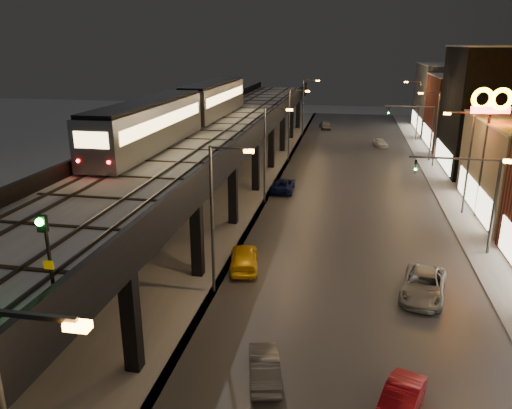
{
  "coord_description": "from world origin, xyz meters",
  "views": [
    {
      "loc": [
        6.87,
        -13.27,
        14.41
      ],
      "look_at": [
        1.48,
        15.21,
        5.0
      ],
      "focal_mm": 35.0,
      "sensor_mm": 36.0,
      "label": 1
    }
  ],
  "objects_px": {
    "car_near_white": "(264,368)",
    "car_mid_silver": "(283,185)",
    "car_far_white": "(325,125)",
    "car_onc_dark": "(423,286)",
    "subway_train": "(187,109)",
    "car_taxi": "(244,258)",
    "car_onc_red": "(380,143)",
    "car_onc_silver": "(400,404)",
    "rail_signal": "(45,241)"
  },
  "relations": [
    {
      "from": "car_near_white",
      "to": "car_mid_silver",
      "type": "height_order",
      "value": "car_mid_silver"
    },
    {
      "from": "car_far_white",
      "to": "car_onc_dark",
      "type": "distance_m",
      "value": 61.04
    },
    {
      "from": "subway_train",
      "to": "car_onc_dark",
      "type": "distance_m",
      "value": 28.16
    },
    {
      "from": "car_far_white",
      "to": "car_onc_dark",
      "type": "xyz_separation_m",
      "value": [
        9.11,
        -60.35,
        -0.03
      ]
    },
    {
      "from": "car_taxi",
      "to": "car_onc_dark",
      "type": "bearing_deg",
      "value": 159.5
    },
    {
      "from": "car_onc_red",
      "to": "car_mid_silver",
      "type": "bearing_deg",
      "value": -130.23
    },
    {
      "from": "car_far_white",
      "to": "car_onc_red",
      "type": "xyz_separation_m",
      "value": [
        8.73,
        -14.91,
        -0.14
      ]
    },
    {
      "from": "car_mid_silver",
      "to": "car_far_white",
      "type": "xyz_separation_m",
      "value": [
        2.06,
        39.93,
        0.09
      ]
    },
    {
      "from": "car_taxi",
      "to": "car_onc_silver",
      "type": "distance_m",
      "value": 15.39
    },
    {
      "from": "car_onc_dark",
      "to": "car_far_white",
      "type": "bearing_deg",
      "value": 110.56
    },
    {
      "from": "rail_signal",
      "to": "car_near_white",
      "type": "bearing_deg",
      "value": 45.55
    },
    {
      "from": "rail_signal",
      "to": "car_onc_dark",
      "type": "xyz_separation_m",
      "value": [
        13.76,
        15.2,
        -7.93
      ]
    },
    {
      "from": "subway_train",
      "to": "car_taxi",
      "type": "bearing_deg",
      "value": -61.19
    },
    {
      "from": "car_near_white",
      "to": "car_onc_dark",
      "type": "xyz_separation_m",
      "value": [
        7.94,
        9.27,
        0.1
      ]
    },
    {
      "from": "car_taxi",
      "to": "car_onc_silver",
      "type": "xyz_separation_m",
      "value": [
        9.03,
        -12.46,
        -0.14
      ]
    },
    {
      "from": "car_near_white",
      "to": "car_onc_dark",
      "type": "height_order",
      "value": "car_onc_dark"
    },
    {
      "from": "subway_train",
      "to": "car_far_white",
      "type": "xyz_separation_m",
      "value": [
        11.06,
        42.27,
        -7.67
      ]
    },
    {
      "from": "car_far_white",
      "to": "car_onc_silver",
      "type": "height_order",
      "value": "car_far_white"
    },
    {
      "from": "subway_train",
      "to": "car_onc_dark",
      "type": "xyz_separation_m",
      "value": [
        20.16,
        -18.09,
        -7.7
      ]
    },
    {
      "from": "car_near_white",
      "to": "car_mid_silver",
      "type": "relative_size",
      "value": 0.79
    },
    {
      "from": "subway_train",
      "to": "car_taxi",
      "type": "xyz_separation_m",
      "value": [
        8.93,
        -16.23,
        -7.65
      ]
    },
    {
      "from": "car_onc_dark",
      "to": "subway_train",
      "type": "bearing_deg",
      "value": 150.09
    },
    {
      "from": "car_far_white",
      "to": "car_taxi",
      "type": "bearing_deg",
      "value": 78.38
    },
    {
      "from": "subway_train",
      "to": "car_near_white",
      "type": "height_order",
      "value": "subway_train"
    },
    {
      "from": "car_onc_red",
      "to": "car_onc_dark",
      "type": "bearing_deg",
      "value": -106.43
    },
    {
      "from": "car_onc_red",
      "to": "car_onc_silver",
      "type": "bearing_deg",
      "value": -108.77
    },
    {
      "from": "rail_signal",
      "to": "car_onc_red",
      "type": "height_order",
      "value": "rail_signal"
    },
    {
      "from": "car_near_white",
      "to": "car_onc_silver",
      "type": "xyz_separation_m",
      "value": [
        5.74,
        -1.34,
        0.02
      ]
    },
    {
      "from": "car_onc_red",
      "to": "rail_signal",
      "type": "bearing_deg",
      "value": -119.35
    },
    {
      "from": "car_mid_silver",
      "to": "car_onc_dark",
      "type": "height_order",
      "value": "car_onc_dark"
    },
    {
      "from": "car_mid_silver",
      "to": "car_onc_red",
      "type": "bearing_deg",
      "value": -114.6
    },
    {
      "from": "car_onc_dark",
      "to": "car_onc_red",
      "type": "relative_size",
      "value": 1.44
    },
    {
      "from": "car_mid_silver",
      "to": "car_onc_dark",
      "type": "bearing_deg",
      "value": 117.39
    },
    {
      "from": "subway_train",
      "to": "car_onc_red",
      "type": "relative_size",
      "value": 10.35
    },
    {
      "from": "subway_train",
      "to": "car_onc_dark",
      "type": "height_order",
      "value": "subway_train"
    },
    {
      "from": "subway_train",
      "to": "car_mid_silver",
      "type": "distance_m",
      "value": 12.11
    },
    {
      "from": "car_near_white",
      "to": "car_onc_silver",
      "type": "distance_m",
      "value": 5.89
    },
    {
      "from": "car_near_white",
      "to": "car_onc_silver",
      "type": "bearing_deg",
      "value": 153.85
    },
    {
      "from": "car_mid_silver",
      "to": "car_onc_silver",
      "type": "bearing_deg",
      "value": 104.83
    },
    {
      "from": "subway_train",
      "to": "rail_signal",
      "type": "distance_m",
      "value": 33.9
    },
    {
      "from": "car_taxi",
      "to": "car_near_white",
      "type": "bearing_deg",
      "value": 95.36
    },
    {
      "from": "car_onc_dark",
      "to": "car_onc_red",
      "type": "distance_m",
      "value": 45.44
    },
    {
      "from": "car_taxi",
      "to": "car_far_white",
      "type": "distance_m",
      "value": 58.54
    },
    {
      "from": "rail_signal",
      "to": "car_onc_red",
      "type": "xyz_separation_m",
      "value": [
        13.39,
        60.65,
        -8.04
      ]
    },
    {
      "from": "subway_train",
      "to": "rail_signal",
      "type": "bearing_deg",
      "value": -79.12
    },
    {
      "from": "car_near_white",
      "to": "car_onc_silver",
      "type": "relative_size",
      "value": 0.98
    },
    {
      "from": "rail_signal",
      "to": "car_mid_silver",
      "type": "relative_size",
      "value": 0.6
    },
    {
      "from": "subway_train",
      "to": "rail_signal",
      "type": "relative_size",
      "value": 12.98
    },
    {
      "from": "car_mid_silver",
      "to": "car_taxi",
      "type": "bearing_deg",
      "value": 88.5
    },
    {
      "from": "car_taxi",
      "to": "subway_train",
      "type": "bearing_deg",
      "value": -72.32
    }
  ]
}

